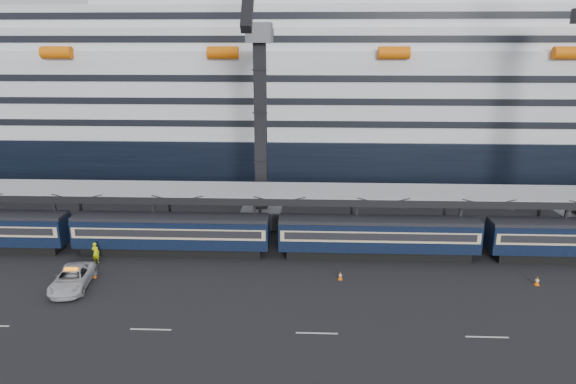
# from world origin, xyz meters

# --- Properties ---
(ground) EXTENTS (260.00, 260.00, 0.00)m
(ground) POSITION_xyz_m (0.00, 0.00, 0.00)
(ground) COLOR black
(ground) RESTS_ON ground
(train) EXTENTS (133.05, 3.00, 4.05)m
(train) POSITION_xyz_m (-4.65, 10.00, 2.20)
(train) COLOR black
(train) RESTS_ON ground
(canopy) EXTENTS (130.00, 6.25, 5.53)m
(canopy) POSITION_xyz_m (0.00, 14.00, 5.25)
(canopy) COLOR gray
(canopy) RESTS_ON ground
(cruise_ship) EXTENTS (214.09, 28.84, 34.00)m
(cruise_ship) POSITION_xyz_m (-1.08, 45.99, 12.34)
(cruise_ship) COLOR black
(cruise_ship) RESTS_ON ground
(crane_dark_near) EXTENTS (4.50, 17.75, 35.08)m
(crane_dark_near) POSITION_xyz_m (-20.00, 18.59, 11.93)
(crane_dark_near) COLOR #4D4F54
(crane_dark_near) RESTS_ON ground
(pickup_truck) EXTENTS (3.49, 6.23, 1.65)m
(pickup_truck) POSITION_xyz_m (-34.56, 2.29, 0.82)
(pickup_truck) COLOR #B9BBC1
(pickup_truck) RESTS_ON ground
(worker) EXTENTS (0.82, 0.62, 2.04)m
(worker) POSITION_xyz_m (-34.66, 7.50, 1.02)
(worker) COLOR #C3DB0B
(worker) RESTS_ON ground
(traffic_cone_a) EXTENTS (0.35, 0.35, 0.69)m
(traffic_cone_a) POSITION_xyz_m (-33.54, 4.30, 0.34)
(traffic_cone_a) COLOR orange
(traffic_cone_a) RESTS_ON ground
(traffic_cone_c) EXTENTS (0.38, 0.38, 0.76)m
(traffic_cone_c) POSITION_xyz_m (-11.83, 4.83, 0.38)
(traffic_cone_c) COLOR orange
(traffic_cone_c) RESTS_ON ground
(traffic_cone_d) EXTENTS (0.42, 0.42, 0.83)m
(traffic_cone_d) POSITION_xyz_m (4.95, 4.45, 0.41)
(traffic_cone_d) COLOR orange
(traffic_cone_d) RESTS_ON ground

